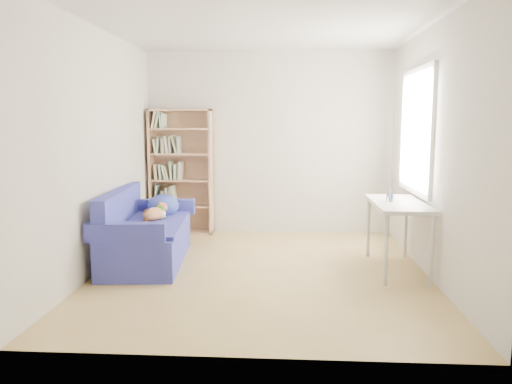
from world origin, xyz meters
TOP-DOWN VIEW (x-y plane):
  - ground at (0.00, 0.00)m, footprint 4.00×4.00m
  - room_shell at (0.10, 0.03)m, footprint 3.54×4.04m
  - sofa at (-1.37, 0.35)m, footprint 0.95×1.76m
  - bookshelf at (-1.26, 1.85)m, footprint 0.89×0.28m
  - desk at (1.46, 0.16)m, footprint 0.54×1.18m
  - pen_cup at (1.37, 0.18)m, footprint 0.08×0.08m

SIDE VIEW (x-z plane):
  - ground at x=0.00m, z-range 0.00..0.00m
  - sofa at x=-1.37m, z-range -0.10..0.74m
  - desk at x=1.46m, z-range 0.30..1.05m
  - pen_cup at x=1.37m, z-range 0.73..0.88m
  - bookshelf at x=-1.26m, z-range -0.07..1.72m
  - room_shell at x=0.10m, z-range 0.33..2.95m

